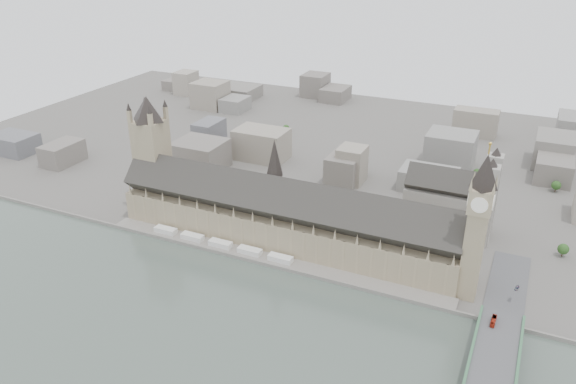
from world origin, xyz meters
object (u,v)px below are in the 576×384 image
at_px(palace_of_westminster, 283,217).
at_px(westminster_abbey, 452,201).
at_px(elizabeth_tower, 478,218).
at_px(red_bus_north, 493,321).
at_px(car_approach, 517,288).
at_px(victoria_tower, 152,150).

height_order(palace_of_westminster, westminster_abbey, westminster_abbey).
height_order(elizabeth_tower, red_bus_north, elizabeth_tower).
bearing_deg(elizabeth_tower, car_approach, 11.19).
distance_m(victoria_tower, westminster_abbey, 244.79).
xyz_separation_m(victoria_tower, car_approach, (289.62, -12.14, -44.16)).
height_order(elizabeth_tower, victoria_tower, elizabeth_tower).
distance_m(red_bus_north, car_approach, 42.93).
distance_m(victoria_tower, car_approach, 293.22).
height_order(palace_of_westminster, victoria_tower, victoria_tower).
bearing_deg(victoria_tower, red_bus_north, -10.91).
relative_size(elizabeth_tower, car_approach, 19.69).
bearing_deg(palace_of_westminster, westminster_abbey, 34.17).
xyz_separation_m(elizabeth_tower, westminster_abbey, (-27.08, 87.00, -33.01)).
height_order(red_bus_north, car_approach, red_bus_north).
relative_size(elizabeth_tower, victoria_tower, 1.07).
relative_size(palace_of_westminster, car_approach, 48.54).
height_order(victoria_tower, car_approach, victoria_tower).
distance_m(elizabeth_tower, car_approach, 55.90).
relative_size(westminster_abbey, red_bus_north, 6.27).
distance_m(westminster_abbey, car_approach, 99.98).
bearing_deg(westminster_abbey, red_bus_north, -69.12).
relative_size(palace_of_westminster, elizabeth_tower, 2.47).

